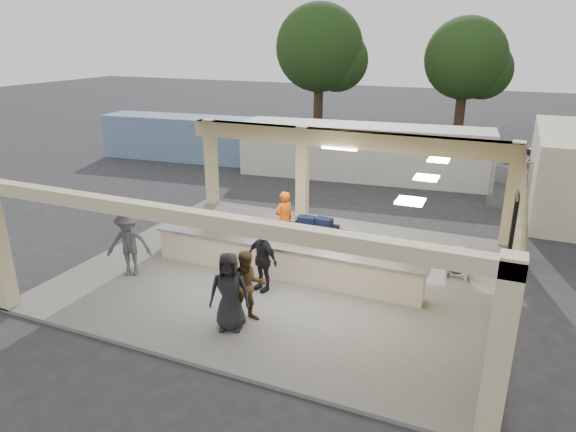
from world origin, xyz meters
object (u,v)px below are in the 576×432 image
at_px(drum_fan, 458,261).
at_px(car_dark, 540,166).
at_px(luggage_cart, 311,235).
at_px(baggage_handler, 284,219).
at_px(passenger_a, 248,287).
at_px(passenger_b, 262,259).
at_px(car_white_a, 525,170).
at_px(passenger_d, 229,292).
at_px(baggage_counter, 282,262).
at_px(container_white, 363,152).
at_px(passenger_c, 129,244).
at_px(container_blue, 183,138).

xyz_separation_m(drum_fan, car_dark, (2.42, 12.64, 0.19)).
relative_size(luggage_cart, baggage_handler, 1.20).
xyz_separation_m(passenger_a, passenger_b, (-0.42, 1.61, -0.01)).
relative_size(passenger_b, car_white_a, 0.37).
bearing_deg(drum_fan, car_dark, 101.61).
bearing_deg(passenger_d, baggage_handler, 80.31).
height_order(drum_fan, car_dark, car_dark).
bearing_deg(luggage_cart, car_dark, 63.82).
relative_size(baggage_counter, baggage_handler, 4.37).
height_order(luggage_cart, container_white, container_white).
xyz_separation_m(passenger_a, passenger_c, (-4.32, 0.91, 0.06)).
bearing_deg(passenger_b, drum_fan, 50.90).
bearing_deg(passenger_b, car_white_a, 85.50).
xyz_separation_m(passenger_d, car_white_a, (6.36, 16.86, -0.38)).
bearing_deg(container_white, passenger_d, -91.83).
height_order(car_dark, container_white, container_white).
bearing_deg(container_blue, baggage_handler, -48.03).
height_order(baggage_counter, passenger_c, passenger_c).
distance_m(baggage_counter, container_blue, 16.62).
distance_m(drum_fan, car_dark, 12.87).
height_order(luggage_cart, passenger_b, passenger_b).
height_order(passenger_a, container_blue, container_blue).
height_order(car_white_a, car_dark, car_dark).
relative_size(baggage_counter, drum_fan, 8.96).
relative_size(baggage_handler, container_blue, 0.20).
bearing_deg(luggage_cart, passenger_b, -97.15).
bearing_deg(drum_fan, luggage_cart, -153.42).
xyz_separation_m(baggage_handler, passenger_b, (0.70, -3.04, -0.04)).
distance_m(luggage_cart, container_blue, 15.57).
height_order(baggage_counter, drum_fan, baggage_counter).
bearing_deg(passenger_a, drum_fan, 6.01).
distance_m(passenger_a, passenger_c, 4.41).
xyz_separation_m(baggage_handler, passenger_d, (0.88, -5.11, 0.02)).
xyz_separation_m(luggage_cart, baggage_handler, (-1.11, 0.42, 0.24)).
relative_size(car_dark, container_white, 0.39).
bearing_deg(baggage_handler, passenger_d, 42.09).
bearing_deg(car_dark, container_blue, 132.79).
height_order(drum_fan, passenger_d, passenger_d).
relative_size(passenger_a, car_white_a, 0.38).
xyz_separation_m(baggage_counter, container_blue, (-11.50, 11.97, 0.61)).
distance_m(passenger_a, passenger_b, 1.66).
xyz_separation_m(baggage_handler, container_blue, (-10.62, 9.82, 0.16)).
bearing_deg(baggage_handler, baggage_counter, 54.63).
bearing_deg(container_white, baggage_handler, -95.02).
xyz_separation_m(baggage_counter, drum_fan, (4.61, 2.05, 0.00)).
bearing_deg(passenger_a, container_white, 54.73).
distance_m(passenger_b, container_blue, 17.14).
bearing_deg(passenger_d, passenger_b, 75.49).
xyz_separation_m(baggage_counter, baggage_handler, (-0.88, 2.15, 0.45)).
xyz_separation_m(passenger_a, passenger_d, (-0.24, -0.46, 0.05)).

